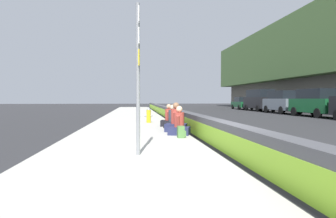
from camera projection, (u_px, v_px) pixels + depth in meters
name	position (u px, v px, depth m)	size (l,w,h in m)	color
ground_plane	(229.00, 155.00, 7.70)	(160.00, 160.00, 0.00)	#2B2B2D
sidewalk_strip	(127.00, 155.00, 7.40)	(80.00, 4.40, 0.14)	#B5B2A8
jersey_barrier	(229.00, 139.00, 7.69)	(76.00, 0.45, 0.85)	#47474C
route_sign_post	(138.00, 67.00, 6.95)	(0.44, 0.09, 3.60)	gray
fire_hydrant	(149.00, 115.00, 16.37)	(0.26, 0.46, 0.88)	gold
seated_person_foreground	(179.00, 126.00, 10.92)	(0.86, 0.93, 1.07)	#23284C
seated_person_middle	(176.00, 122.00, 12.00)	(0.94, 1.03, 1.19)	#23284C
seated_person_rear	(173.00, 121.00, 13.23)	(0.69, 0.79, 1.07)	black
seated_person_far	(169.00, 119.00, 14.30)	(0.81, 0.90, 1.08)	black
backpack	(181.00, 132.00, 10.07)	(0.32, 0.28, 0.40)	#4C7A3D
parked_car_fourth	(316.00, 102.00, 23.75)	(4.87, 2.21, 2.28)	#145128
parked_car_midline	(282.00, 102.00, 29.17)	(4.82, 2.11, 2.28)	slate
parked_car_far	(259.00, 100.00, 35.06)	(5.13, 2.17, 2.56)	black
parked_car_farther	(242.00, 103.00, 40.57)	(4.56, 2.07, 1.71)	#145128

